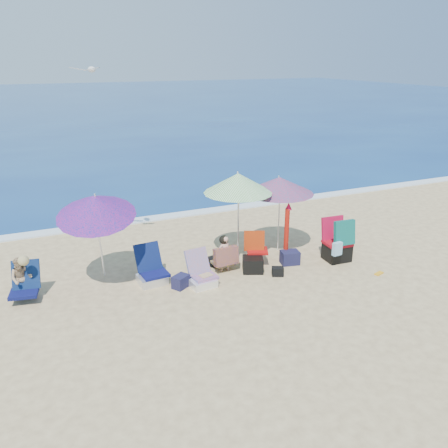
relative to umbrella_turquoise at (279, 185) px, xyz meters
name	(u,v)px	position (x,y,z in m)	size (l,w,h in m)	color
ground	(254,282)	(-1.37, -1.40, -1.75)	(120.00, 120.00, 0.00)	#D8BC84
sea	(59,104)	(-1.37, 43.60, -1.80)	(120.00, 80.00, 0.12)	navy
foam	(181,215)	(-1.37, 3.70, -1.73)	(120.00, 0.50, 0.04)	white
umbrella_turquoise	(279,185)	(0.00, 0.00, 0.00)	(1.99, 1.99, 1.99)	silver
umbrella_striped	(238,183)	(-1.14, -0.01, 0.18)	(1.66, 1.66, 2.20)	silver
umbrella_blue	(95,206)	(-4.51, -0.24, 0.11)	(2.08, 2.13, 2.27)	white
furled_umbrella	(287,230)	(-0.14, -0.68, -0.92)	(0.20, 0.19, 1.50)	#A6160B
chair_navy	(152,273)	(-3.46, -0.45, -1.53)	(0.69, 0.77, 0.82)	#0D124E
chair_rainbow	(201,276)	(-2.49, -1.02, -1.55)	(0.65, 0.75, 0.75)	#EB5259
camp_chair_left	(254,260)	(-1.09, -0.80, -1.49)	(0.87, 0.87, 0.86)	#AD0E0C
camp_chair_right	(338,245)	(1.04, -1.15, -1.35)	(0.71, 0.78, 1.11)	#AC0C19
person_center	(225,254)	(-1.74, -0.59, -1.33)	(0.61, 0.51, 0.87)	tan
person_left	(22,278)	(-6.09, -0.14, -1.29)	(0.70, 0.73, 1.01)	tan
bag_navy_a	(181,282)	(-2.95, -0.97, -1.61)	(0.44, 0.41, 0.28)	#1C1C3D
bag_black_a	(215,261)	(-1.83, -0.20, -1.64)	(0.32, 0.26, 0.22)	black
bag_tan	(206,280)	(-2.40, -1.07, -1.63)	(0.31, 0.25, 0.24)	tan
bag_navy_b	(290,257)	(-0.13, -0.85, -1.59)	(0.49, 0.40, 0.32)	#1B1B3B
bag_black_b	(278,271)	(-0.72, -1.31, -1.65)	(0.32, 0.27, 0.20)	black
orange_item	(379,273)	(1.47, -2.19, -1.74)	(0.26, 0.17, 0.03)	orange
seagull	(91,69)	(-4.11, 1.31, 2.74)	(0.62, 0.62, 0.13)	silver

